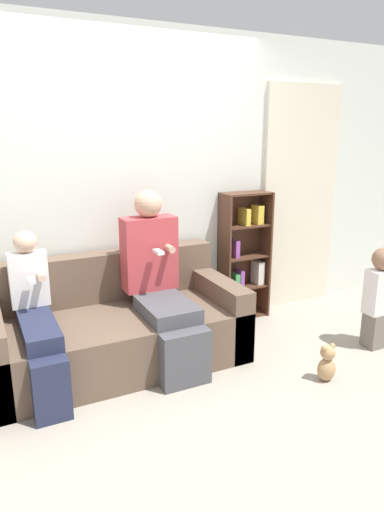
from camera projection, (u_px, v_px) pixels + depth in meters
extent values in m
plane|color=#9E9384|center=(175.00, 387.00, 3.18)|extent=(14.00, 14.00, 0.00)
cube|color=silver|center=(122.00, 188.00, 3.74)|extent=(10.00, 0.06, 2.55)
cube|color=beige|center=(300.00, 199.00, 4.51)|extent=(0.85, 0.04, 2.16)
cube|color=brown|center=(120.00, 344.00, 3.38)|extent=(1.90, 0.71, 0.40)
cube|color=brown|center=(102.00, 300.00, 3.72)|extent=(1.90, 0.19, 0.79)
cube|color=brown|center=(222.00, 314.00, 3.73)|extent=(0.17, 0.71, 0.57)
cube|color=#47474C|center=(185.00, 359.00, 3.16)|extent=(0.36, 0.12, 0.40)
cube|color=#47474C|center=(167.00, 309.00, 3.37)|extent=(0.36, 0.51, 0.11)
cube|color=#B73D42|center=(149.00, 253.00, 3.58)|extent=(0.42, 0.19, 0.58)
sphere|color=tan|center=(148.00, 204.00, 3.47)|extent=(0.21, 0.21, 0.21)
cylinder|color=tan|center=(170.00, 249.00, 3.48)|extent=(0.05, 0.10, 0.05)
cube|color=white|center=(158.00, 252.00, 3.39)|extent=(0.05, 0.12, 0.02)
cube|color=#232842|center=(51.00, 390.00, 2.78)|extent=(0.22, 0.12, 0.40)
cube|color=#232842|center=(39.00, 330.00, 3.01)|extent=(0.22, 0.58, 0.11)
cube|color=white|center=(29.00, 279.00, 3.25)|extent=(0.26, 0.12, 0.39)
sphere|color=beige|center=(25.00, 242.00, 3.17)|extent=(0.16, 0.16, 0.16)
cylinder|color=beige|center=(41.00, 277.00, 3.17)|extent=(0.05, 0.10, 0.05)
cube|color=white|center=(31.00, 280.00, 3.10)|extent=(0.05, 0.12, 0.02)
cube|color=#70665B|center=(376.00, 329.00, 3.76)|extent=(0.19, 0.14, 0.30)
cube|color=white|center=(380.00, 291.00, 3.67)|extent=(0.24, 0.14, 0.37)
sphere|color=#8C664C|center=(384.00, 259.00, 3.60)|extent=(0.18, 0.18, 0.18)
cube|color=#4C2D1E|center=(224.00, 259.00, 4.16)|extent=(0.02, 0.23, 1.19)
cube|color=#4C2D1E|center=(264.00, 254.00, 4.35)|extent=(0.02, 0.23, 1.19)
cube|color=#4C2D1E|center=(239.00, 254.00, 4.35)|extent=(0.46, 0.02, 1.19)
cube|color=#4C2D1E|center=(243.00, 315.00, 4.41)|extent=(0.42, 0.19, 0.02)
cube|color=#4C2D1E|center=(244.00, 286.00, 4.33)|extent=(0.42, 0.19, 0.02)
cube|color=#4C2D1E|center=(245.00, 256.00, 4.26)|extent=(0.42, 0.19, 0.02)
cube|color=#4C2D1E|center=(246.00, 226.00, 4.18)|extent=(0.42, 0.19, 0.02)
cube|color=#4C2D1E|center=(247.00, 194.00, 4.10)|extent=(0.42, 0.19, 0.02)
cube|color=#C63838|center=(237.00, 304.00, 4.35)|extent=(0.04, 0.15, 0.22)
cube|color=gold|center=(244.00, 217.00, 4.15)|extent=(0.05, 0.15, 0.15)
cube|color=#934CA3|center=(235.00, 249.00, 4.19)|extent=(0.04, 0.13, 0.16)
cube|color=gold|center=(257.00, 214.00, 4.21)|extent=(0.06, 0.13, 0.17)
cube|color=beige|center=(257.00, 272.00, 4.37)|extent=(0.07, 0.14, 0.22)
cube|color=#429956|center=(235.00, 280.00, 4.27)|extent=(0.05, 0.12, 0.13)
cube|color=#934CA3|center=(240.00, 278.00, 4.29)|extent=(0.04, 0.11, 0.16)
ellipsoid|color=tan|center=(326.00, 369.00, 3.25)|extent=(0.14, 0.11, 0.17)
sphere|color=tan|center=(328.00, 353.00, 3.22)|extent=(0.11, 0.11, 0.11)
sphere|color=tan|center=(324.00, 348.00, 3.19)|extent=(0.04, 0.04, 0.04)
sphere|color=tan|center=(332.00, 346.00, 3.22)|extent=(0.04, 0.04, 0.04)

